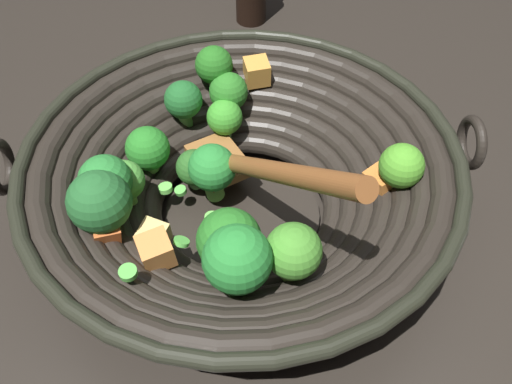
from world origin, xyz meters
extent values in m
plane|color=#28231E|center=(0.00, 0.00, 0.00)|extent=(4.00, 4.00, 0.00)
cylinder|color=black|center=(0.00, 0.00, 0.01)|extent=(0.16, 0.16, 0.01)
torus|color=black|center=(0.00, 0.00, 0.02)|extent=(0.22, 0.22, 0.03)
torus|color=black|center=(0.00, 0.00, 0.03)|extent=(0.25, 0.25, 0.03)
torus|color=black|center=(0.00, 0.00, 0.04)|extent=(0.28, 0.28, 0.03)
torus|color=black|center=(0.00, 0.00, 0.05)|extent=(0.31, 0.31, 0.03)
torus|color=black|center=(0.00, 0.00, 0.06)|extent=(0.34, 0.34, 0.03)
torus|color=black|center=(0.00, 0.00, 0.07)|extent=(0.37, 0.37, 0.03)
torus|color=black|center=(0.00, 0.00, 0.08)|extent=(0.41, 0.41, 0.03)
torus|color=black|center=(0.00, 0.00, 0.10)|extent=(0.43, 0.43, 0.01)
torus|color=black|center=(-0.20, 0.10, 0.10)|extent=(0.03, 0.05, 0.05)
torus|color=black|center=(0.20, -0.10, 0.10)|extent=(0.03, 0.05, 0.05)
cylinder|color=#70A848|center=(-0.07, 0.08, 0.04)|extent=(0.02, 0.02, 0.01)
sphere|color=#267925|center=(-0.07, 0.08, 0.07)|extent=(0.05, 0.05, 0.05)
cylinder|color=#85BA4E|center=(-0.14, 0.01, 0.06)|extent=(0.03, 0.03, 0.02)
sphere|color=#235F2B|center=(-0.14, 0.01, 0.09)|extent=(0.06, 0.06, 0.06)
cylinder|color=#65B445|center=(-0.02, 0.03, 0.03)|extent=(0.03, 0.02, 0.02)
sphere|color=#298334|center=(-0.02, 0.03, 0.06)|extent=(0.05, 0.05, 0.05)
cylinder|color=#7AB74B|center=(-0.05, -0.06, 0.03)|extent=(0.04, 0.04, 0.02)
sphere|color=#267123|center=(-0.05, -0.06, 0.06)|extent=(0.06, 0.06, 0.06)
cylinder|color=#5B9C40|center=(0.04, 0.14, 0.07)|extent=(0.02, 0.02, 0.02)
sphere|color=#246A1E|center=(0.04, 0.14, 0.10)|extent=(0.04, 0.04, 0.04)
cylinder|color=#588E4C|center=(-0.03, 0.05, 0.03)|extent=(0.02, 0.02, 0.01)
sphere|color=#2A5E23|center=(-0.03, 0.05, 0.05)|extent=(0.04, 0.04, 0.04)
cylinder|color=#84AF49|center=(-0.01, -0.11, 0.06)|extent=(0.02, 0.02, 0.02)
sphere|color=#4A9731|center=(-0.01, -0.11, 0.09)|extent=(0.05, 0.05, 0.05)
cylinder|color=#7EBF5C|center=(0.03, 0.09, 0.04)|extent=(0.02, 0.02, 0.02)
sphere|color=green|center=(0.03, 0.09, 0.06)|extent=(0.04, 0.04, 0.04)
cylinder|color=#77BE54|center=(0.04, 0.11, 0.05)|extent=(0.03, 0.03, 0.03)
sphere|color=#2A7423|center=(0.04, 0.11, 0.08)|extent=(0.04, 0.04, 0.04)
cylinder|color=#7AB54B|center=(-0.10, 0.04, 0.05)|extent=(0.02, 0.02, 0.02)
sphere|color=#4D9D3C|center=(-0.10, 0.04, 0.07)|extent=(0.04, 0.04, 0.04)
cylinder|color=#74B047|center=(0.12, -0.09, 0.07)|extent=(0.02, 0.02, 0.01)
sphere|color=#52A52C|center=(0.12, -0.09, 0.09)|extent=(0.04, 0.04, 0.04)
cylinder|color=olive|center=(-0.06, -0.10, 0.06)|extent=(0.03, 0.03, 0.03)
sphere|color=#288433|center=(-0.06, -0.10, 0.10)|extent=(0.06, 0.06, 0.06)
cylinder|color=#579449|center=(-0.01, 0.12, 0.05)|extent=(0.02, 0.02, 0.02)
sphere|color=#1F5F28|center=(-0.01, 0.12, 0.08)|extent=(0.04, 0.04, 0.04)
cylinder|color=#7FC355|center=(-0.12, 0.03, 0.07)|extent=(0.03, 0.03, 0.01)
sphere|color=#297C32|center=(-0.12, 0.03, 0.09)|extent=(0.05, 0.05, 0.05)
cube|color=gold|center=(0.09, 0.12, 0.08)|extent=(0.03, 0.04, 0.03)
cube|color=orange|center=(0.12, -0.07, 0.06)|extent=(0.03, 0.03, 0.03)
cube|color=#DD8742|center=(-0.11, -0.04, 0.06)|extent=(0.03, 0.03, 0.03)
cube|color=#D3662F|center=(-0.14, 0.00, 0.07)|extent=(0.03, 0.03, 0.03)
cube|color=#DDB86A|center=(-0.10, -0.01, 0.05)|extent=(0.04, 0.04, 0.03)
cylinder|color=#99D166|center=(0.00, 0.03, 0.04)|extent=(0.01, 0.01, 0.01)
cylinder|color=#6BC651|center=(-0.04, -0.01, 0.03)|extent=(0.02, 0.02, 0.00)
cylinder|color=#56B247|center=(-0.14, -0.07, 0.09)|extent=(0.02, 0.02, 0.01)
cylinder|color=#56B247|center=(-0.08, -0.04, 0.06)|extent=(0.02, 0.02, 0.01)
cylinder|color=#6BC651|center=(-0.03, -0.04, 0.05)|extent=(0.02, 0.02, 0.01)
cylinder|color=#56B247|center=(-0.05, 0.04, 0.04)|extent=(0.01, 0.01, 0.01)
cylinder|color=#6BC651|center=(-0.07, 0.05, 0.04)|extent=(0.02, 0.02, 0.01)
cylinder|color=#6BC651|center=(-0.01, -0.10, 0.07)|extent=(0.02, 0.02, 0.01)
cube|color=brown|center=(0.00, 0.05, 0.04)|extent=(0.05, 0.07, 0.01)
cylinder|color=brown|center=(0.00, -0.07, 0.13)|extent=(0.02, 0.20, 0.15)
camera|label=1|loc=(-0.17, -0.32, 0.45)|focal=37.25mm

